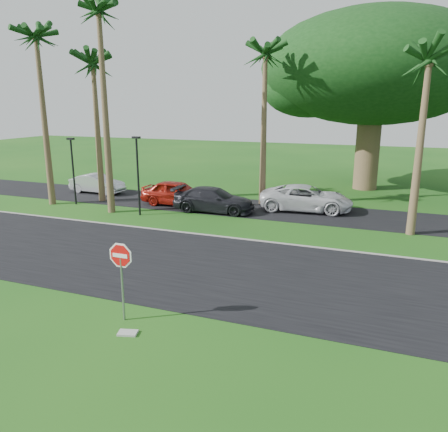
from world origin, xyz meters
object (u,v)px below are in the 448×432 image
at_px(car_dark, 214,200).
at_px(car_minivan, 306,198).
at_px(stop_sign_near, 121,266).
at_px(car_red, 177,193).
at_px(car_silver, 97,184).

xyz_separation_m(car_dark, car_minivan, (5.25, 2.27, 0.05)).
relative_size(stop_sign_near, car_minivan, 0.47).
bearing_deg(car_red, car_silver, 79.04).
xyz_separation_m(car_red, car_minivan, (8.16, 1.52, -0.02)).
relative_size(car_red, car_minivan, 0.84).
xyz_separation_m(stop_sign_near, car_silver, (-12.94, 16.11, -1.08)).
bearing_deg(car_dark, car_silver, 74.86).
bearing_deg(stop_sign_near, car_silver, 128.77).
bearing_deg(car_red, stop_sign_near, -158.54).
bearing_deg(car_minivan, stop_sign_near, 165.31).
distance_m(car_red, car_dark, 3.01).
bearing_deg(car_minivan, car_silver, 84.45).
bearing_deg(stop_sign_near, car_dark, 100.94).
distance_m(car_silver, car_dark, 10.50).
distance_m(car_silver, car_red, 7.50).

